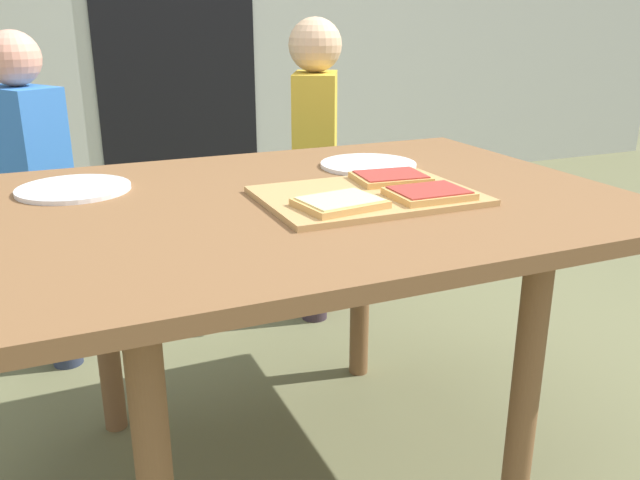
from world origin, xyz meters
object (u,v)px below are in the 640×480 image
Objects in this scene: plate_white_right at (368,165)px; pizza_slice_near_left at (340,203)px; dining_table at (287,231)px; cutting_board at (367,196)px; plate_white_left at (74,189)px; child_right at (315,150)px; pizza_slice_far_right at (391,177)px; child_left at (31,186)px; pizza_slice_near_right at (429,193)px.

pizza_slice_near_left is at bearing -124.84° from plate_white_right.
dining_table is 0.18m from pizza_slice_near_left.
pizza_slice_near_left is at bearing -143.24° from cutting_board.
plate_white_right is at bearing 62.22° from cutting_board.
dining_table is 5.85× the size of plate_white_right.
pizza_slice_near_left reaches higher than plate_white_left.
plate_white_right is at bearing -101.16° from child_right.
cutting_board is 2.58× the size of pizza_slice_far_right.
child_left is at bearing 141.20° from plate_white_right.
cutting_board is at bearing -29.26° from plate_white_left.
dining_table is 0.93m from child_right.
pizza_slice_near_right is 0.15m from pizza_slice_far_right.
child_left is 0.91m from child_right.
child_right is at bearing 63.26° from dining_table.
plate_white_left is 0.61m from child_left.
pizza_slice_near_left is at bearing -60.78° from child_left.
dining_table is 0.97m from child_left.
plate_white_left is at bearing 149.42° from dining_table.
child_left is 0.97× the size of child_right.
cutting_board is 2.53× the size of pizza_slice_near_left.
child_left is (-0.74, 0.83, -0.14)m from pizza_slice_far_right.
cutting_board is (0.15, -0.07, 0.08)m from dining_table.
pizza_slice_near_left is 1.05m from child_right.
child_right reaches higher than plate_white_right.
pizza_slice_near_left is at bearing -39.90° from plate_white_left.
plate_white_left is (-0.40, 0.24, 0.08)m from dining_table.
child_right is (0.91, -0.00, 0.04)m from child_left.
plate_white_right is at bearing 82.69° from pizza_slice_near_right.
pizza_slice_near_left is at bearing -110.49° from child_right.
cutting_board is at bearing -106.53° from child_right.
dining_table is 0.36m from plate_white_right.
plate_white_right is 0.24× the size of child_left.
dining_table is at bearing 110.73° from pizza_slice_near_left.
child_right is at bearing -0.09° from child_left.
child_left is (-0.74, 0.98, -0.14)m from pizza_slice_near_right.
pizza_slice_far_right is (0.09, 0.07, 0.01)m from cutting_board.
pizza_slice_near_left is 0.17× the size of child_right.
pizza_slice_far_right is 0.70× the size of plate_white_left.
plate_white_left is 0.23× the size of child_right.
pizza_slice_near_right is at bearing -88.51° from pizza_slice_far_right.
plate_white_left is at bearing 176.99° from plate_white_right.
pizza_slice_near_left is at bearing 177.98° from pizza_slice_near_right.
cutting_board is 0.12m from pizza_slice_far_right.
pizza_slice_near_left reaches higher than dining_table.
plate_white_right is (0.24, 0.34, -0.02)m from pizza_slice_near_left.
dining_table is 0.18m from cutting_board.
pizza_slice_near_right and pizza_slice_far_right have the same top height.
dining_table is 8.16× the size of pizza_slice_near_left.
child_left is (-0.64, 0.90, -0.12)m from cutting_board.
pizza_slice_near_left is 1.13m from child_left.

